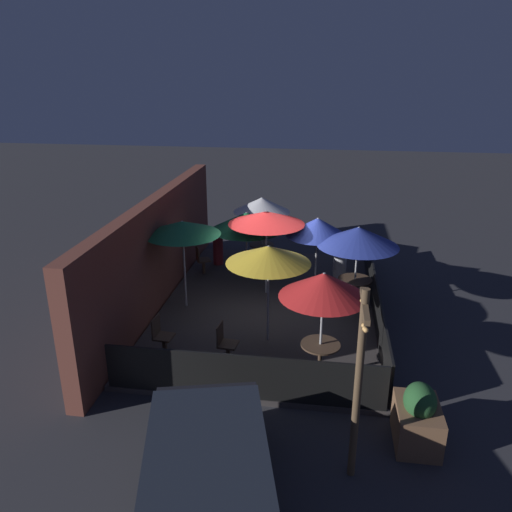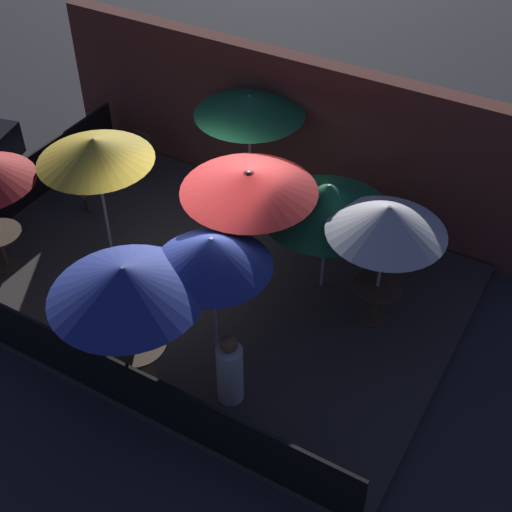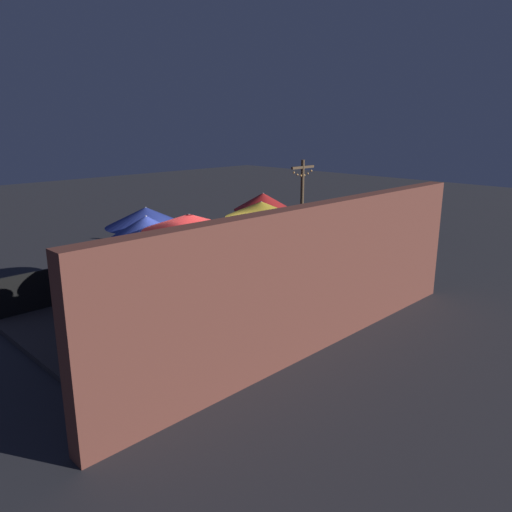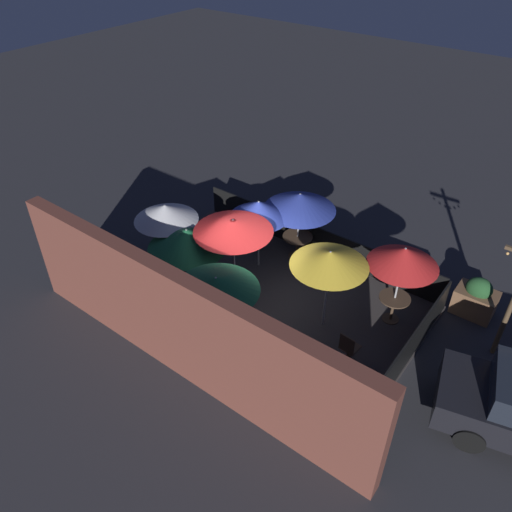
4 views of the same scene
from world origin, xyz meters
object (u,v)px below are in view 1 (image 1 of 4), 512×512
object	(u,v)px
patio_chair_2	(161,335)
patio_chair_0	(201,259)
light_post	(359,376)
patio_umbrella_1	(324,285)
patio_chair_1	(225,342)
patio_umbrella_7	(182,228)
patio_umbrella_2	(358,236)
patio_umbrella_6	(268,255)
dining_table_1	(320,351)
patio_umbrella_0	(262,205)
dining_table_0	(262,249)
patio_umbrella_5	(317,227)
patron_1	(218,246)
patio_umbrella_3	(266,218)
dining_table_2	(355,284)
parked_car_0	(208,488)
patron_0	(340,267)
planter_box	(418,418)
patio_umbrella_4	(247,221)

from	to	relation	value
patio_chair_2	patio_chair_0	bearing A→B (deg)	99.09
patio_chair_0	light_post	world-z (taller)	light_post
patio_chair_0	light_post	bearing A→B (deg)	-88.05
patio_umbrella_1	patio_chair_1	size ratio (longest dim) A/B	2.48
patio_umbrella_7	patio_umbrella_2	bearing A→B (deg)	-80.93
patio_umbrella_6	patio_chair_1	distance (m)	2.14
dining_table_1	patio_chair_2	distance (m)	3.51
light_post	patio_umbrella_0	bearing A→B (deg)	16.92
dining_table_0	patio_umbrella_5	bearing A→B (deg)	-136.01
patio_umbrella_2	patio_chair_2	size ratio (longest dim) A/B	2.40
patio_umbrella_5	dining_table_0	xyz separation A→B (m)	(1.85, 1.79, -1.38)
patron_1	patio_umbrella_6	bearing A→B (deg)	2.29
patio_umbrella_7	patio_chair_1	world-z (taller)	patio_umbrella_7
patio_umbrella_3	dining_table_2	size ratio (longest dim) A/B	2.65
patio_umbrella_5	parked_car_0	world-z (taller)	patio_umbrella_5
patron_0	light_post	bearing A→B (deg)	177.03
dining_table_1	patio_chair_1	xyz separation A→B (m)	(0.20, 2.02, -0.09)
dining_table_0	patio_umbrella_7	bearing A→B (deg)	153.56
patron_1	light_post	bearing A→B (deg)	2.34
patio_chair_0	patron_1	bearing A→B (deg)	41.66
light_post	parked_car_0	size ratio (longest dim) A/B	0.72
patio_umbrella_3	patio_chair_2	xyz separation A→B (m)	(-3.66, 1.87, -1.72)
patio_umbrella_0	light_post	bearing A→B (deg)	-163.08
patio_umbrella_0	patio_umbrella_1	size ratio (longest dim) A/B	0.98
dining_table_1	patron_1	size ratio (longest dim) A/B	0.62
patron_1	parked_car_0	distance (m)	10.19
planter_box	parked_car_0	size ratio (longest dim) A/B	0.26
patio_umbrella_2	patron_1	xyz separation A→B (m)	(2.50, 4.29, -1.35)
patio_umbrella_4	patron_0	size ratio (longest dim) A/B	1.71
patio_umbrella_3	patio_umbrella_5	xyz separation A→B (m)	(0.22, -1.38, -0.27)
patio_umbrella_5	parked_car_0	distance (m)	8.33
dining_table_2	patio_umbrella_5	bearing A→B (deg)	57.66
patio_chair_0	parked_car_0	xyz separation A→B (m)	(-9.08, -2.40, 0.24)
patio_chair_0	parked_car_0	world-z (taller)	parked_car_0
patio_umbrella_0	planter_box	bearing A→B (deg)	-154.05
patio_chair_0	patron_1	xyz separation A→B (m)	(0.90, -0.34, 0.12)
patron_0	parked_car_0	bearing A→B (deg)	164.23
patron_1	parked_car_0	world-z (taller)	parked_car_0
patio_umbrella_0	planter_box	distance (m)	8.69
patio_umbrella_7	planter_box	distance (m)	7.17
patio_umbrella_7	patio_chair_0	xyz separation A→B (m)	(2.31, 0.15, -1.72)
patio_umbrella_5	dining_table_0	distance (m)	2.92
patio_umbrella_4	planter_box	world-z (taller)	patio_umbrella_4
patio_umbrella_3	patio_chair_1	bearing A→B (deg)	173.95
patio_umbrella_5	patio_umbrella_0	bearing A→B (deg)	43.99
patio_umbrella_1	patron_0	bearing A→B (deg)	-5.27
patio_umbrella_3	patio_chair_0	bearing A→B (deg)	62.34
patio_umbrella_7	patron_0	distance (m)	4.87
light_post	planter_box	bearing A→B (deg)	-51.38
patio_umbrella_3	planter_box	distance (m)	6.77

